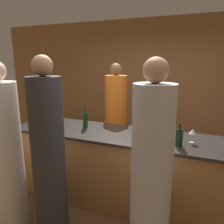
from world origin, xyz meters
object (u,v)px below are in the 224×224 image
(bartender, at_px, (116,122))
(guest_1, at_px, (5,154))
(guest_2, at_px, (151,177))
(wine_bottle_0, at_px, (179,137))
(wine_bottle_1, at_px, (85,119))
(guest_0, at_px, (49,156))

(bartender, distance_m, guest_1, 1.87)
(guest_2, height_order, wine_bottle_0, guest_2)
(bartender, relative_size, wine_bottle_1, 6.45)
(bartender, bearing_deg, wine_bottle_0, 137.98)
(guest_0, distance_m, guest_2, 1.10)
(guest_0, height_order, wine_bottle_0, guest_0)
(guest_0, bearing_deg, bartender, 85.74)
(bartender, height_order, guest_0, guest_0)
(bartender, distance_m, guest_0, 1.67)
(wine_bottle_1, bearing_deg, guest_1, -118.48)
(guest_1, relative_size, wine_bottle_0, 7.28)
(wine_bottle_0, xyz_separation_m, wine_bottle_1, (-1.30, 0.24, 0.01))
(bartender, bearing_deg, guest_1, 68.98)
(guest_2, height_order, wine_bottle_1, guest_2)
(bartender, relative_size, guest_1, 0.98)
(wine_bottle_0, height_order, wine_bottle_1, wine_bottle_1)
(guest_1, xyz_separation_m, guest_2, (1.65, 0.09, 0.02))
(guest_2, distance_m, wine_bottle_1, 1.44)
(bartender, xyz_separation_m, guest_2, (0.98, -1.65, 0.03))
(wine_bottle_1, bearing_deg, guest_2, -37.13)
(bartender, distance_m, guest_2, 1.92)
(guest_2, bearing_deg, wine_bottle_1, 142.87)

